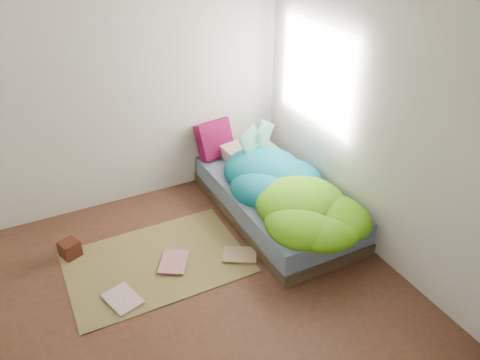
{
  "coord_description": "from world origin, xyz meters",
  "views": [
    {
      "loc": [
        -0.96,
        -2.74,
        2.9
      ],
      "look_at": [
        0.82,
        0.75,
        0.52
      ],
      "focal_mm": 35.0,
      "sensor_mm": 36.0,
      "label": 1
    }
  ],
  "objects_px": {
    "bed": "(275,201)",
    "floor_book_b": "(160,262)",
    "pillow_magenta": "(215,139)",
    "floor_book_a": "(110,306)",
    "wooden_box": "(70,249)",
    "open_book": "(258,128)"
  },
  "relations": [
    {
      "from": "open_book",
      "to": "pillow_magenta",
      "type": "bearing_deg",
      "value": 104.85
    },
    {
      "from": "wooden_box",
      "to": "floor_book_a",
      "type": "relative_size",
      "value": 0.49
    },
    {
      "from": "open_book",
      "to": "wooden_box",
      "type": "xyz_separation_m",
      "value": [
        -2.08,
        -0.18,
        -0.72
      ]
    },
    {
      "from": "wooden_box",
      "to": "floor_book_a",
      "type": "bearing_deg",
      "value": -78.31
    },
    {
      "from": "open_book",
      "to": "floor_book_a",
      "type": "height_order",
      "value": "open_book"
    },
    {
      "from": "pillow_magenta",
      "to": "floor_book_b",
      "type": "height_order",
      "value": "pillow_magenta"
    },
    {
      "from": "open_book",
      "to": "floor_book_b",
      "type": "height_order",
      "value": "open_book"
    },
    {
      "from": "pillow_magenta",
      "to": "floor_book_a",
      "type": "height_order",
      "value": "pillow_magenta"
    },
    {
      "from": "pillow_magenta",
      "to": "floor_book_b",
      "type": "relative_size",
      "value": 1.26
    },
    {
      "from": "wooden_box",
      "to": "floor_book_b",
      "type": "relative_size",
      "value": 0.48
    },
    {
      "from": "bed",
      "to": "floor_book_b",
      "type": "height_order",
      "value": "bed"
    },
    {
      "from": "bed",
      "to": "open_book",
      "type": "height_order",
      "value": "open_book"
    },
    {
      "from": "bed",
      "to": "pillow_magenta",
      "type": "height_order",
      "value": "pillow_magenta"
    },
    {
      "from": "bed",
      "to": "floor_book_a",
      "type": "relative_size",
      "value": 6.21
    },
    {
      "from": "bed",
      "to": "pillow_magenta",
      "type": "xyz_separation_m",
      "value": [
        -0.27,
        0.92,
        0.38
      ]
    },
    {
      "from": "wooden_box",
      "to": "open_book",
      "type": "bearing_deg",
      "value": 4.86
    },
    {
      "from": "bed",
      "to": "pillow_magenta",
      "type": "distance_m",
      "value": 1.03
    },
    {
      "from": "pillow_magenta",
      "to": "open_book",
      "type": "height_order",
      "value": "open_book"
    },
    {
      "from": "pillow_magenta",
      "to": "open_book",
      "type": "xyz_separation_m",
      "value": [
        0.3,
        -0.46,
        0.26
      ]
    },
    {
      "from": "open_book",
      "to": "floor_book_a",
      "type": "relative_size",
      "value": 1.32
    },
    {
      "from": "wooden_box",
      "to": "floor_book_a",
      "type": "xyz_separation_m",
      "value": [
        0.17,
        -0.82,
        -0.07
      ]
    },
    {
      "from": "floor_book_a",
      "to": "floor_book_b",
      "type": "bearing_deg",
      "value": 14.94
    }
  ]
}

